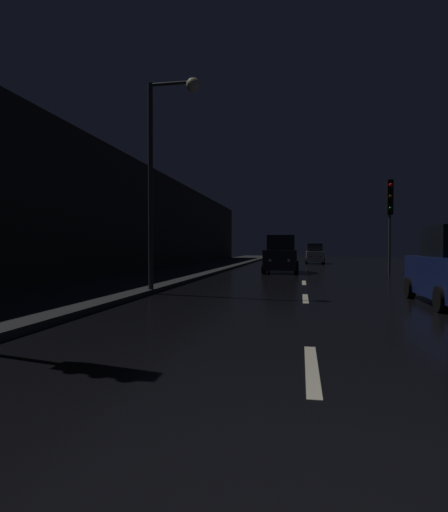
{
  "coord_description": "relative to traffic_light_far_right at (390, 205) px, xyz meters",
  "views": [
    {
      "loc": [
        -0.14,
        -2.22,
        1.49
      ],
      "look_at": [
        -3.73,
        17.31,
        1.08
      ],
      "focal_mm": 29.36,
      "sensor_mm": 36.0,
      "label": 1
    }
  ],
  "objects": [
    {
      "name": "car_distant_taillights",
      "position": [
        -3.52,
        15.07,
        -2.95
      ],
      "size": [
        1.69,
        3.65,
        1.84
      ],
      "rotation": [
        0.0,
        0.0,
        1.57
      ],
      "color": "#A5A8AD",
      "rests_on": "ground"
    },
    {
      "name": "car_approaching_headlights",
      "position": [
        -5.93,
        0.74,
        -2.78
      ],
      "size": [
        2.02,
        4.37,
        2.2
      ],
      "rotation": [
        0.0,
        0.0,
        -1.57
      ],
      "color": "black",
      "rests_on": "ground"
    },
    {
      "name": "building_facade_left",
      "position": [
        -14.2,
        -0.94,
        -0.58
      ],
      "size": [
        0.8,
        63.0,
        6.41
      ],
      "primitive_type": "cube",
      "color": "#2D2B28",
      "rests_on": "ground"
    },
    {
      "name": "sidewalk_left",
      "position": [
        -11.6,
        2.56,
        -3.71
      ],
      "size": [
        4.4,
        84.0,
        0.15
      ],
      "primitive_type": "cube",
      "color": "#28282B",
      "rests_on": "ground"
    },
    {
      "name": "lane_centerline",
      "position": [
        -4.65,
        -12.38,
        -3.78
      ],
      "size": [
        0.16,
        14.8,
        0.01
      ],
      "color": "beige",
      "rests_on": "ground"
    },
    {
      "name": "traffic_light_far_right",
      "position": [
        0.0,
        0.0,
        0.0
      ],
      "size": [
        0.31,
        0.46,
        5.18
      ],
      "rotation": [
        0.0,
        0.0,
        -1.55
      ],
      "color": "#38383A",
      "rests_on": "ground"
    },
    {
      "name": "ground",
      "position": [
        -4.65,
        2.56,
        -3.8
      ],
      "size": [
        26.3,
        84.0,
        0.02
      ],
      "primitive_type": "cube",
      "color": "black"
    },
    {
      "name": "streetlamp_overhead",
      "position": [
        -9.03,
        -11.46,
        0.73
      ],
      "size": [
        1.7,
        0.44,
        6.76
      ],
      "color": "#2D2D30",
      "rests_on": "ground"
    }
  ]
}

